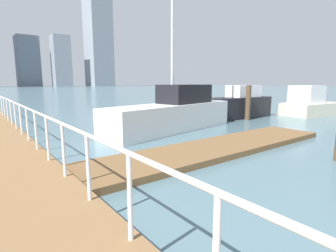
% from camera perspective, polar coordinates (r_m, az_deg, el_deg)
% --- Properties ---
extents(ground_plane, '(300.00, 300.00, 0.00)m').
position_cam_1_polar(ground_plane, '(18.45, -22.86, 1.90)').
color(ground_plane, slate).
extents(floating_dock, '(10.20, 2.00, 0.18)m').
position_cam_1_polar(floating_dock, '(8.58, 9.67, -4.99)').
color(floating_dock, brown).
rests_on(floating_dock, ground_plane).
extents(boardwalk_railing, '(0.06, 31.61, 1.08)m').
position_cam_1_polar(boardwalk_railing, '(7.93, -27.16, 1.16)').
color(boardwalk_railing, white).
rests_on(boardwalk_railing, boardwalk).
extents(dock_piling_0, '(0.26, 0.26, 1.51)m').
position_cam_1_polar(dock_piling_0, '(12.52, -1.65, 2.83)').
color(dock_piling_0, brown).
rests_on(dock_piling_0, ground_plane).
extents(dock_piling_2, '(0.30, 0.30, 2.06)m').
position_cam_1_polar(dock_piling_2, '(16.05, 17.16, 4.89)').
color(dock_piling_2, brown).
rests_on(dock_piling_2, ground_plane).
extents(moored_boat_0, '(4.49, 2.65, 2.01)m').
position_cam_1_polar(moored_boat_0, '(20.20, 28.73, 4.15)').
color(moored_boat_0, beige).
rests_on(moored_boat_0, ground_plane).
extents(moored_boat_1, '(4.89, 1.63, 2.04)m').
position_cam_1_polar(moored_boat_1, '(17.05, 15.31, 4.52)').
color(moored_boat_1, black).
rests_on(moored_boat_1, ground_plane).
extents(moored_boat_2, '(7.51, 2.72, 1.84)m').
position_cam_1_polar(moored_boat_2, '(22.67, 15.95, 5.20)').
color(moored_boat_2, white).
rests_on(moored_boat_2, ground_plane).
extents(moored_boat_4, '(7.43, 3.13, 9.32)m').
position_cam_1_polar(moored_boat_4, '(12.22, 1.39, 3.01)').
color(moored_boat_4, white).
rests_on(moored_boat_4, ground_plane).
extents(skyline_tower_4, '(10.93, 11.15, 25.95)m').
position_cam_1_polar(skyline_tower_4, '(159.40, -28.43, 12.34)').
color(skyline_tower_4, slate).
rests_on(skyline_tower_4, ground_plane).
extents(skyline_tower_5, '(8.72, 8.82, 26.20)m').
position_cam_1_polar(skyline_tower_5, '(151.49, -22.39, 13.01)').
color(skyline_tower_5, '#8C939E').
rests_on(skyline_tower_5, ground_plane).
extents(skyline_tower_6, '(12.57, 13.84, 68.30)m').
position_cam_1_polar(skyline_tower_6, '(160.05, -15.18, 20.79)').
color(skyline_tower_6, '#8C939E').
rests_on(skyline_tower_6, ground_plane).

